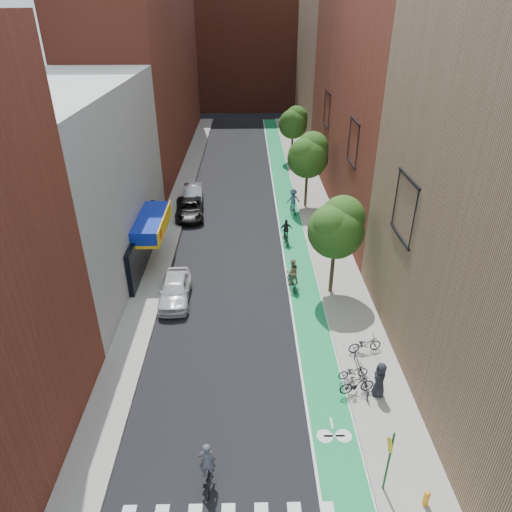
{
  "coord_description": "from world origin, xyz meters",
  "views": [
    {
      "loc": [
        0.41,
        -14.19,
        16.09
      ],
      "look_at": [
        0.93,
        12.22,
        1.5
      ],
      "focal_mm": 32.0,
      "sensor_mm": 36.0,
      "label": 1
    }
  ],
  "objects": [
    {
      "name": "cyclist_lead",
      "position": [
        -1.19,
        -3.07,
        0.72
      ],
      "size": [
        0.65,
        1.64,
        2.1
      ],
      "rotation": [
        0.0,
        0.0,
        3.17
      ],
      "color": "black",
      "rests_on": "ground"
    },
    {
      "name": "sign_pole",
      "position": [
        5.38,
        -3.5,
        1.84
      ],
      "size": [
        0.13,
        0.71,
        3.0
      ],
      "color": "#194C26",
      "rests_on": "sidewalk_right"
    },
    {
      "name": "building_left_far_red",
      "position": [
        -11.0,
        42.0,
        11.0
      ],
      "size": [
        8.0,
        36.0,
        22.0
      ],
      "primitive_type": "cube",
      "color": "maroon",
      "rests_on": "ground"
    },
    {
      "name": "cyclist_lane_mid",
      "position": [
        3.31,
        16.91,
        0.72
      ],
      "size": [
        0.98,
        1.83,
        1.96
      ],
      "rotation": [
        0.0,
        0.0,
        3.25
      ],
      "color": "black",
      "rests_on": "ground"
    },
    {
      "name": "fire_hydrant",
      "position": [
        6.76,
        -4.15,
        0.51
      ],
      "size": [
        0.24,
        0.24,
        0.67
      ],
      "color": "orange",
      "rests_on": "sidewalk_right"
    },
    {
      "name": "pedestrian",
      "position": [
        6.38,
        1.22,
        1.05
      ],
      "size": [
        0.67,
        0.94,
        1.81
      ],
      "primitive_type": "imported",
      "rotation": [
        0.0,
        0.0,
        -1.69
      ],
      "color": "black",
      "rests_on": "sidewalk_right"
    },
    {
      "name": "building_far_closure",
      "position": [
        0.0,
        72.0,
        10.0
      ],
      "size": [
        30.0,
        14.0,
        20.0
      ],
      "primitive_type": "cube",
      "color": "maroon",
      "rests_on": "ground"
    },
    {
      "name": "bike_lane",
      "position": [
        4.0,
        26.0,
        0.01
      ],
      "size": [
        2.0,
        68.0,
        0.01
      ],
      "primitive_type": "cube",
      "color": "#167C41",
      "rests_on": "ground"
    },
    {
      "name": "parked_bike_far",
      "position": [
        6.44,
        4.22,
        0.62
      ],
      "size": [
        1.86,
        0.94,
        0.94
      ],
      "primitive_type": "imported",
      "rotation": [
        0.0,
        0.0,
        1.75
      ],
      "color": "black",
      "rests_on": "sidewalk_right"
    },
    {
      "name": "building_left_white",
      "position": [
        -11.0,
        14.0,
        6.0
      ],
      "size": [
        8.0,
        20.0,
        12.0
      ],
      "primitive_type": "cube",
      "color": "silver",
      "rests_on": "ground"
    },
    {
      "name": "cyclist_lane_far",
      "position": [
        4.34,
        22.59,
        1.07
      ],
      "size": [
        1.35,
        1.57,
        2.23
      ],
      "rotation": [
        0.0,
        0.0,
        3.39
      ],
      "color": "black",
      "rests_on": "ground"
    },
    {
      "name": "sidewalk_right",
      "position": [
        6.5,
        26.0,
        0.07
      ],
      "size": [
        3.0,
        68.0,
        0.15
      ],
      "primitive_type": "cube",
      "color": "gray",
      "rests_on": "ground"
    },
    {
      "name": "tree_mid",
      "position": [
        5.65,
        24.02,
        4.89
      ],
      "size": [
        3.55,
        3.53,
        6.74
      ],
      "color": "#332619",
      "rests_on": "ground"
    },
    {
      "name": "tree_near",
      "position": [
        5.65,
        10.02,
        4.66
      ],
      "size": [
        3.4,
        3.36,
        6.42
      ],
      "color": "#332619",
      "rests_on": "ground"
    },
    {
      "name": "parked_bike_near",
      "position": [
        5.44,
        2.29,
        0.55
      ],
      "size": [
        1.59,
        0.8,
        0.8
      ],
      "primitive_type": "imported",
      "rotation": [
        0.0,
        0.0,
        1.76
      ],
      "color": "black",
      "rests_on": "sidewalk_right"
    },
    {
      "name": "parked_car_white",
      "position": [
        -4.11,
        9.4,
        0.77
      ],
      "size": [
        1.96,
        4.55,
        1.53
      ],
      "primitive_type": "imported",
      "rotation": [
        0.0,
        0.0,
        0.03
      ],
      "color": "silver",
      "rests_on": "ground"
    },
    {
      "name": "parked_bike_mid",
      "position": [
        5.4,
        1.33,
        0.66
      ],
      "size": [
        1.75,
        0.77,
        1.01
      ],
      "primitive_type": "imported",
      "rotation": [
        0.0,
        0.0,
        1.75
      ],
      "color": "black",
      "rests_on": "sidewalk_right"
    },
    {
      "name": "tree_far",
      "position": [
        5.65,
        38.02,
        4.5
      ],
      "size": [
        3.3,
        3.25,
        6.21
      ],
      "color": "#332619",
      "rests_on": "ground"
    },
    {
      "name": "parked_car_black",
      "position": [
        -4.6,
        22.13,
        0.71
      ],
      "size": [
        2.79,
        5.28,
        1.41
      ],
      "primitive_type": "imported",
      "rotation": [
        0.0,
        0.0,
        0.09
      ],
      "color": "black",
      "rests_on": "ground"
    },
    {
      "name": "building_right_mid_red",
      "position": [
        12.0,
        26.0,
        11.0
      ],
      "size": [
        8.0,
        28.0,
        22.0
      ],
      "primitive_type": "cube",
      "color": "maroon",
      "rests_on": "ground"
    },
    {
      "name": "parked_car_silver",
      "position": [
        -4.6,
        25.36,
        0.78
      ],
      "size": [
        2.04,
        4.87,
        1.57
      ],
      "primitive_type": "imported",
      "rotation": [
        0.0,
        0.0,
        0.08
      ],
      "color": "gray",
      "rests_on": "ground"
    },
    {
      "name": "ground",
      "position": [
        0.0,
        0.0,
        0.0
      ],
      "size": [
        160.0,
        160.0,
        0.0
      ],
      "primitive_type": "plane",
      "color": "black",
      "rests_on": "ground"
    },
    {
      "name": "cyclist_lane_near",
      "position": [
        3.2,
        10.59,
        0.87
      ],
      "size": [
        0.97,
        1.92,
        2.09
      ],
      "rotation": [
        0.0,
        0.0,
        3.37
      ],
      "color": "black",
      "rests_on": "ground"
    },
    {
      "name": "sidewalk_left",
      "position": [
        -6.0,
        26.0,
        0.07
      ],
      "size": [
        2.0,
        68.0,
        0.15
      ],
      "primitive_type": "cube",
      "color": "gray",
      "rests_on": "ground"
    },
    {
      "name": "building_right_far_tan",
      "position": [
        12.0,
        50.0,
        9.0
      ],
      "size": [
        8.0,
        20.0,
        18.0
      ],
      "primitive_type": "cube",
      "color": "#8C6B4C",
      "rests_on": "ground"
    }
  ]
}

